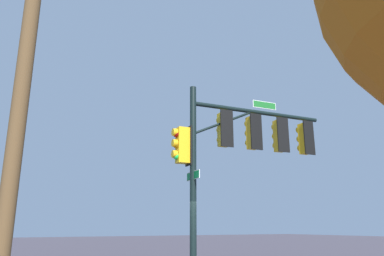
% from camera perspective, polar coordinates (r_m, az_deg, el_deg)
% --- Properties ---
extents(signal_pole_assembly, '(5.60, 1.16, 6.13)m').
position_cam_1_polar(signal_pole_assembly, '(12.24, 7.50, -2.50)').
color(signal_pole_assembly, black).
rests_on(signal_pole_assembly, ground_plane).
extents(utility_pole, '(0.58, 1.77, 7.12)m').
position_cam_1_polar(utility_pole, '(6.29, -24.88, 4.46)').
color(utility_pole, brown).
rests_on(utility_pole, ground_plane).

